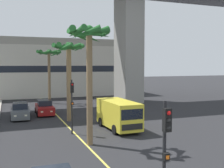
# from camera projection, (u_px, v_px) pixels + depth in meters

# --- Properties ---
(lane_stripe_center) EXTENTS (0.14, 56.00, 0.01)m
(lane_stripe_center) POSITION_uv_depth(u_px,v_px,m) (70.00, 129.00, 23.53)
(lane_stripe_center) COLOR #DBCC4C
(lane_stripe_center) RESTS_ON ground
(pier_building_backdrop) EXTENTS (31.17, 8.04, 9.60)m
(pier_building_backdrop) POSITION_uv_depth(u_px,v_px,m) (37.00, 68.00, 47.63)
(pier_building_backdrop) COLOR beige
(pier_building_backdrop) RESTS_ON ground
(car_queue_front) EXTENTS (1.90, 4.14, 1.56)m
(car_queue_front) POSITION_uv_depth(u_px,v_px,m) (45.00, 108.00, 30.14)
(car_queue_front) COLOR maroon
(car_queue_front) RESTS_ON ground
(car_queue_third) EXTENTS (1.94, 4.15, 1.56)m
(car_queue_third) POSITION_uv_depth(u_px,v_px,m) (20.00, 111.00, 27.93)
(car_queue_third) COLOR #4C5156
(car_queue_third) RESTS_ON ground
(delivery_van) EXTENTS (2.27, 5.30, 2.36)m
(delivery_van) POSITION_uv_depth(u_px,v_px,m) (118.00, 114.00, 23.24)
(delivery_van) COLOR yellow
(delivery_van) RESTS_ON ground
(traffic_light_median_near) EXTENTS (0.24, 0.37, 4.20)m
(traffic_light_median_near) POSITION_uv_depth(u_px,v_px,m) (166.00, 147.00, 9.12)
(traffic_light_median_near) COLOR black
(traffic_light_median_near) RESTS_ON ground
(traffic_light_median_far) EXTENTS (0.24, 0.37, 4.20)m
(traffic_light_median_far) POSITION_uv_depth(u_px,v_px,m) (72.00, 99.00, 21.46)
(traffic_light_median_far) COLOR black
(traffic_light_median_far) RESTS_ON ground
(palm_tree_near_median) EXTENTS (3.41, 3.41, 7.40)m
(palm_tree_near_median) POSITION_uv_depth(u_px,v_px,m) (49.00, 58.00, 38.50)
(palm_tree_near_median) COLOR brown
(palm_tree_near_median) RESTS_ON ground
(palm_tree_mid_median) EXTENTS (3.00, 3.03, 7.91)m
(palm_tree_mid_median) POSITION_uv_depth(u_px,v_px,m) (89.00, 48.00, 18.42)
(palm_tree_mid_median) COLOR brown
(palm_tree_mid_median) RESTS_ON ground
(palm_tree_far_median) EXTENTS (3.16, 3.18, 7.45)m
(palm_tree_far_median) POSITION_uv_depth(u_px,v_px,m) (69.00, 59.00, 26.42)
(palm_tree_far_median) COLOR brown
(palm_tree_far_median) RESTS_ON ground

